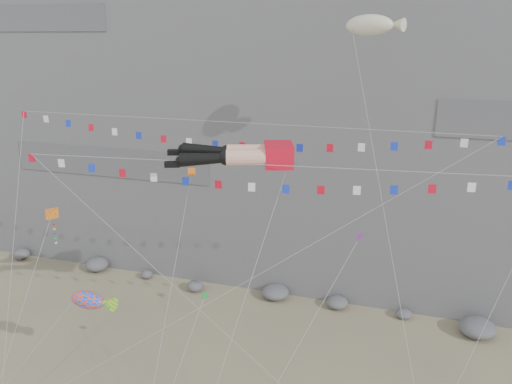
# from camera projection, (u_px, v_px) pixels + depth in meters

# --- Properties ---
(cliff) EXTENTS (80.00, 28.00, 50.00)m
(cliff) POSITION_uv_depth(u_px,v_px,m) (314.00, 30.00, 54.62)
(cliff) COLOR slate
(cliff) RESTS_ON ground
(talus_boulders) EXTENTS (60.00, 3.00, 1.20)m
(talus_boulders) POSITION_uv_depth(u_px,v_px,m) (275.00, 292.00, 48.24)
(talus_boulders) COLOR slate
(talus_boulders) RESTS_ON ground
(legs_kite) EXTENTS (8.31, 13.78, 21.10)m
(legs_kite) POSITION_uv_depth(u_px,v_px,m) (244.00, 155.00, 31.73)
(legs_kite) COLOR red
(legs_kite) RESTS_ON ground
(flag_banner_upper) EXTENTS (35.50, 12.71, 25.18)m
(flag_banner_upper) POSITION_uv_depth(u_px,v_px,m) (228.00, 122.00, 35.35)
(flag_banner_upper) COLOR red
(flag_banner_upper) RESTS_ON ground
(flag_banner_lower) EXTENTS (31.99, 7.86, 20.11)m
(flag_banner_lower) POSITION_uv_depth(u_px,v_px,m) (269.00, 165.00, 30.45)
(flag_banner_lower) COLOR red
(flag_banner_lower) RESTS_ON ground
(harlequin_kite) EXTENTS (1.92, 8.68, 14.15)m
(harlequin_kite) POSITION_uv_depth(u_px,v_px,m) (52.00, 214.00, 36.31)
(harlequin_kite) COLOR red
(harlequin_kite) RESTS_ON ground
(fish_windsock) EXTENTS (8.65, 3.95, 10.69)m
(fish_windsock) POSITION_uv_depth(u_px,v_px,m) (87.00, 300.00, 32.71)
(fish_windsock) COLOR #FF460D
(fish_windsock) RESTS_ON ground
(blimp_windsock) EXTENTS (8.83, 16.04, 29.58)m
(blimp_windsock) POSITION_uv_depth(u_px,v_px,m) (369.00, 26.00, 34.42)
(blimp_windsock) COLOR beige
(blimp_windsock) RESTS_ON ground
(small_kite_a) EXTENTS (2.50, 13.65, 19.75)m
(small_kite_a) POSITION_uv_depth(u_px,v_px,m) (191.00, 176.00, 36.46)
(small_kite_a) COLOR orange
(small_kite_a) RESTS_ON ground
(small_kite_b) EXTENTS (6.67, 11.33, 17.05)m
(small_kite_b) POSITION_uv_depth(u_px,v_px,m) (358.00, 241.00, 32.26)
(small_kite_b) COLOR purple
(small_kite_b) RESTS_ON ground
(small_kite_c) EXTENTS (2.14, 7.41, 11.19)m
(small_kite_c) POSITION_uv_depth(u_px,v_px,m) (204.00, 299.00, 31.13)
(small_kite_c) COLOR green
(small_kite_c) RESTS_ON ground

